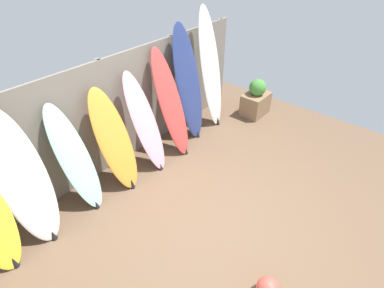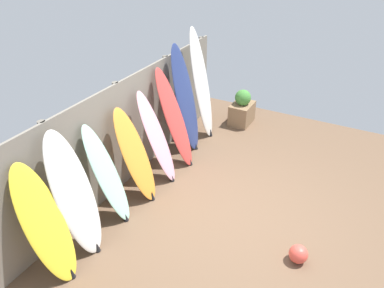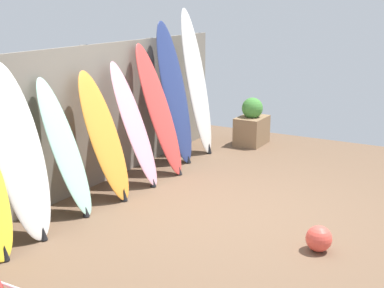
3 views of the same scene
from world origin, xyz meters
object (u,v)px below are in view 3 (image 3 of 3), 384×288
surfboard_orange_3 (104,137)px  beach_ball (319,239)px  surfboard_white_1 (19,153)px  surfboard_white_7 (197,83)px  surfboard_pink_4 (134,125)px  surfboard_navy_6 (175,93)px  planter_box (252,125)px  surfboard_red_5 (159,110)px  surfboard_seafoam_2 (65,148)px

surfboard_orange_3 → beach_ball: 2.74m
surfboard_white_1 → surfboard_white_7: bearing=0.1°
surfboard_pink_4 → surfboard_navy_6: 1.16m
surfboard_white_1 → beach_ball: size_ratio=7.03×
planter_box → beach_ball: bearing=-147.4°
surfboard_pink_4 → planter_box: 2.69m
surfboard_navy_6 → surfboard_red_5: bearing=-171.8°
surfboard_white_1 → beach_ball: bearing=-67.4°
surfboard_white_1 → surfboard_navy_6: bearing=0.7°
surfboard_red_5 → planter_box: (2.01, -0.53, -0.55)m
surfboard_navy_6 → surfboard_white_7: (0.60, -0.03, 0.08)m
surfboard_white_1 → surfboard_orange_3: surfboard_white_1 is taller
surfboard_seafoam_2 → surfboard_pink_4: bearing=-4.1°
surfboard_white_1 → surfboard_white_7: size_ratio=0.80×
planter_box → surfboard_navy_6: bearing=157.5°
surfboard_seafoam_2 → surfboard_navy_6: bearing=0.0°
surfboard_seafoam_2 → surfboard_pink_4: size_ratio=0.96×
surfboard_orange_3 → planter_box: (3.19, -0.53, -0.43)m
surfboard_pink_4 → surfboard_navy_6: surfboard_navy_6 is taller
surfboard_seafoam_2 → surfboard_navy_6: 2.34m
surfboard_pink_4 → surfboard_white_7: (1.74, 0.05, 0.32)m
surfboard_navy_6 → beach_ball: (-1.87, -2.74, -0.90)m
planter_box → beach_ball: (-3.34, -2.13, -0.21)m
surfboard_seafoam_2 → surfboard_white_7: size_ratio=0.69×
planter_box → surfboard_white_1: bearing=172.7°
surfboard_pink_4 → planter_box: bearing=-11.3°
surfboard_white_7 → beach_ball: bearing=-132.5°
surfboard_seafoam_2 → surfboard_pink_4: surfboard_pink_4 is taller
surfboard_seafoam_2 → surfboard_orange_3: (0.60, -0.07, 0.01)m
surfboard_red_5 → surfboard_white_1: bearing=179.0°
surfboard_seafoam_2 → beach_ball: 2.84m
surfboard_white_7 → planter_box: 1.29m
surfboard_orange_3 → surfboard_seafoam_2: bearing=173.4°
surfboard_pink_4 → planter_box: (2.60, -0.52, -0.45)m
surfboard_orange_3 → surfboard_red_5: (1.18, -0.01, 0.12)m
surfboard_white_1 → planter_box: surfboard_white_1 is taller
surfboard_navy_6 → planter_box: size_ratio=2.62×
surfboard_navy_6 → surfboard_pink_4: bearing=-175.7°
surfboard_seafoam_2 → surfboard_white_7: bearing=-0.6°
surfboard_seafoam_2 → surfboard_red_5: (1.78, -0.08, 0.13)m
surfboard_orange_3 → surfboard_pink_4: surfboard_pink_4 is taller
surfboard_white_1 → surfboard_red_5: 2.45m
surfboard_pink_4 → beach_ball: (-0.74, -2.65, -0.66)m
surfboard_orange_3 → beach_ball: size_ratio=6.13×
beach_ball → surfboard_seafoam_2: bearing=99.3°
surfboard_pink_4 → surfboard_white_7: surfboard_white_7 is taller
surfboard_white_1 → surfboard_orange_3: 1.28m
surfboard_orange_3 → surfboard_pink_4: size_ratio=0.97×
surfboard_navy_6 → surfboard_seafoam_2: bearing=-180.0°
surfboard_white_1 → beach_ball: surfboard_white_1 is taller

